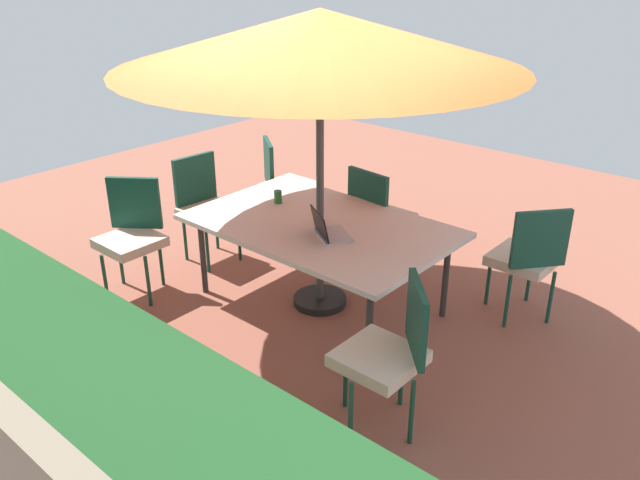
# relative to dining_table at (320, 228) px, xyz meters

# --- Properties ---
(ground_plane) EXTENTS (10.00, 10.00, 0.02)m
(ground_plane) POSITION_rel_dining_table_xyz_m (0.00, 0.00, -0.69)
(ground_plane) COLOR #935442
(hedge_row) EXTENTS (6.30, 0.88, 0.92)m
(hedge_row) POSITION_rel_dining_table_xyz_m (0.00, 2.32, -0.23)
(hedge_row) COLOR #1E4C23
(hedge_row) RESTS_ON ground_plane
(dining_table) EXTENTS (2.05, 1.30, 0.73)m
(dining_table) POSITION_rel_dining_table_xyz_m (0.00, 0.00, 0.00)
(dining_table) COLOR silver
(dining_table) RESTS_ON ground_plane
(patio_umbrella) EXTENTS (2.95, 2.95, 2.34)m
(patio_umbrella) POSITION_rel_dining_table_xyz_m (0.00, 0.00, 1.44)
(patio_umbrella) COLOR #4C4C4C
(patio_umbrella) RESTS_ON ground_plane
(chair_east) EXTENTS (0.48, 0.47, 0.98)m
(chair_east) POSITION_rel_dining_table_xyz_m (1.36, 0.04, -0.13)
(chair_east) COLOR beige
(chair_east) RESTS_ON ground_plane
(chair_northwest) EXTENTS (0.59, 0.59, 0.98)m
(chair_northwest) POSITION_rel_dining_table_xyz_m (-1.29, 0.85, -0.13)
(chair_northwest) COLOR beige
(chair_northwest) RESTS_ON ground_plane
(chair_southeast) EXTENTS (0.58, 0.58, 0.98)m
(chair_southeast) POSITION_rel_dining_table_xyz_m (1.25, -0.88, -0.13)
(chair_southeast) COLOR beige
(chair_southeast) RESTS_ON ground_plane
(chair_southwest) EXTENTS (0.58, 0.58, 0.98)m
(chair_southwest) POSITION_rel_dining_table_xyz_m (-1.35, -0.89, -0.13)
(chair_southwest) COLOR beige
(chair_southwest) RESTS_ON ground_plane
(chair_south) EXTENTS (0.47, 0.48, 0.98)m
(chair_south) POSITION_rel_dining_table_xyz_m (0.02, -0.81, -0.13)
(chair_south) COLOR beige
(chair_south) RESTS_ON ground_plane
(chair_northeast) EXTENTS (0.58, 0.58, 0.98)m
(chair_northeast) POSITION_rel_dining_table_xyz_m (1.33, 0.86, -0.13)
(chair_northeast) COLOR beige
(chair_northeast) RESTS_ON ground_plane
(laptop) EXTENTS (0.40, 0.38, 0.21)m
(laptop) POSITION_rel_dining_table_xyz_m (-0.22, 0.16, 0.09)
(laptop) COLOR #B7B7BC
(laptop) RESTS_ON dining_table
(cup) EXTENTS (0.07, 0.07, 0.11)m
(cup) POSITION_rel_dining_table_xyz_m (0.56, -0.10, 0.10)
(cup) COLOR #286B33
(cup) RESTS_ON dining_table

